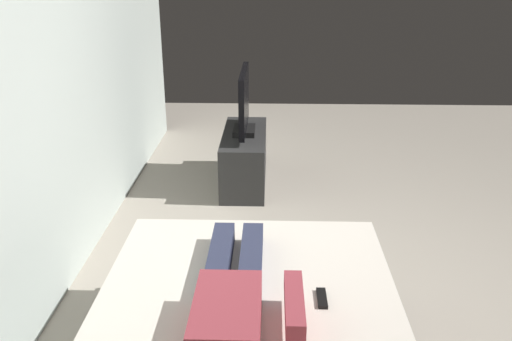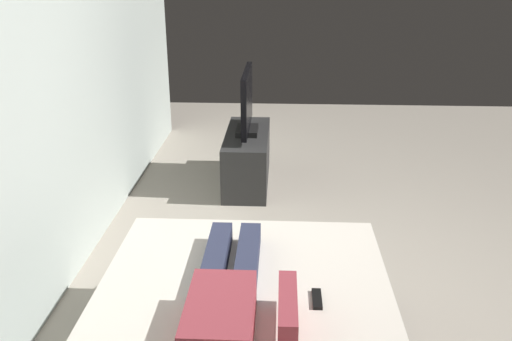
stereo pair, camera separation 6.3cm
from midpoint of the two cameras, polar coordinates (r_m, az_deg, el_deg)
name	(u,v)px [view 2 (the right image)]	position (r m, az deg, el deg)	size (l,w,h in m)	color
ground_plane	(345,303)	(3.55, 9.92, -13.68)	(10.00, 10.00, 0.00)	#ADA393
back_wall	(51,67)	(3.62, -20.45, 10.25)	(6.40, 0.10, 2.80)	silver
person	(227,303)	(2.43, -2.33, -13.81)	(1.26, 0.46, 0.18)	#993842
remote	(317,299)	(2.59, 7.18, -13.34)	(0.15, 0.04, 0.02)	black
tv_stand	(247,158)	(5.15, -0.58, 1.34)	(1.10, 0.40, 0.50)	#2D2D2D
tv	(247,103)	(4.99, -0.61, 7.12)	(0.88, 0.20, 0.59)	black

